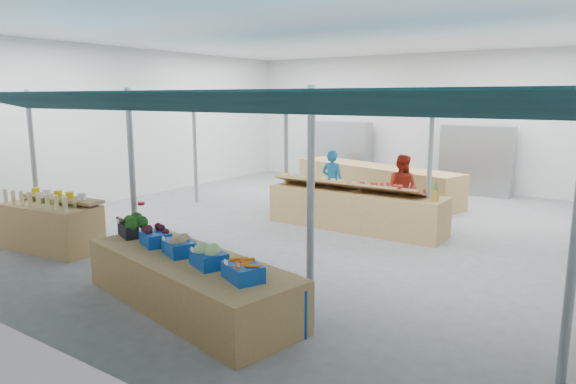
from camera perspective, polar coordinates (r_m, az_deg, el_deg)
name	(u,v)px	position (r m, az deg, el deg)	size (l,w,h in m)	color
floor	(310,226)	(11.54, 2.45, -3.79)	(13.00, 13.00, 0.00)	slate
hall	(343,106)	(12.43, 6.12, 9.51)	(13.00, 13.00, 13.00)	silver
pole_grid	(295,155)	(9.36, 0.74, 4.15)	(10.00, 4.60, 3.00)	gray
awnings	(295,101)	(9.30, 0.76, 10.09)	(9.50, 7.08, 0.30)	black
back_shelving_left	(341,152)	(17.72, 5.93, 4.47)	(2.00, 0.50, 2.00)	#B23F33
back_shelving_right	(476,161)	(16.08, 20.17, 3.27)	(2.00, 0.50, 2.00)	#B23F33
bottle_shelf	(53,225)	(10.68, -24.69, -3.35)	(2.03, 1.36, 1.14)	olive
veg_counter	(189,282)	(7.27, -10.99, -9.81)	(3.60, 1.20, 0.70)	olive
fruit_counter	(355,210)	(11.30, 7.44, -1.98)	(3.94, 0.94, 0.84)	olive
far_counter	(375,182)	(14.75, 9.59, 1.09)	(5.24, 1.05, 0.94)	olive
crate_stack	(291,307)	(6.45, 0.31, -12.71)	(0.51, 0.36, 0.61)	#0E429E
vendor_left	(332,182)	(12.74, 4.93, 1.16)	(0.57, 0.38, 1.58)	#165F91
vendor_right	(401,189)	(11.97, 12.45, 0.35)	(0.77, 0.60, 1.58)	maroon
crate_broccoli	(133,226)	(8.41, -16.87, -3.64)	(0.60, 0.52, 0.35)	black
crate_beets	(155,236)	(7.82, -14.51, -4.77)	(0.60, 0.52, 0.29)	#0E429E
crate_celeriac	(179,244)	(7.28, -11.99, -5.72)	(0.60, 0.52, 0.31)	#0E429E
crate_cabbage	(209,255)	(6.71, -8.80, -6.88)	(0.60, 0.52, 0.35)	#0E429E
crate_carrots	(243,271)	(6.19, -5.02, -8.75)	(0.60, 0.52, 0.29)	#0E429E
sparrow	(120,220)	(8.48, -18.15, -2.98)	(0.12, 0.09, 0.11)	brown
pole_ribbon	(141,205)	(8.89, -16.02, -1.38)	(0.12, 0.12, 0.28)	red
apple_heap_yellow	(316,180)	(11.55, 3.15, 1.34)	(1.90, 0.71, 0.27)	#997247
apple_heap_red	(388,188)	(10.77, 11.07, 0.48)	(1.50, 0.71, 0.27)	#997247
pineapple	(435,192)	(10.43, 16.04, 0.03)	(0.14, 0.14, 0.39)	#8C6019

